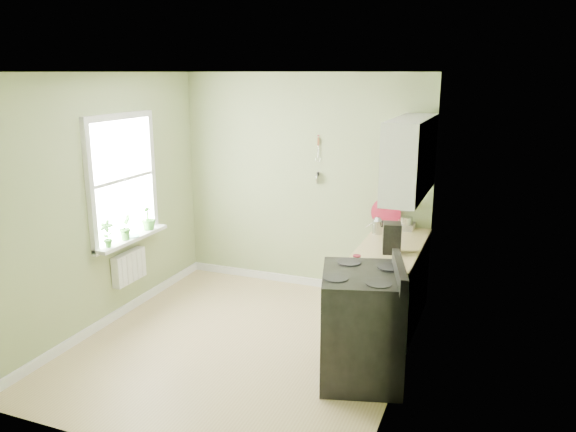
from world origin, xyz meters
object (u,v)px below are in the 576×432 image
(kettle, at_px, (377,225))
(stand_mixer, at_px, (407,216))
(stove, at_px, (362,325))
(coffee_maker, at_px, (392,239))

(kettle, bearing_deg, stand_mixer, 52.08)
(stove, xyz_separation_m, stand_mixer, (0.05, 1.92, 0.56))
(stove, distance_m, kettle, 1.66)
(coffee_maker, bearing_deg, stove, -93.36)
(stand_mixer, height_order, coffee_maker, stand_mixer)
(stove, relative_size, stand_mixer, 3.10)
(stand_mixer, distance_m, kettle, 0.45)
(stove, xyz_separation_m, coffee_maker, (0.06, 0.94, 0.55))
(stand_mixer, xyz_separation_m, coffee_maker, (0.01, -0.98, -0.01))
(stand_mixer, distance_m, coffee_maker, 0.98)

